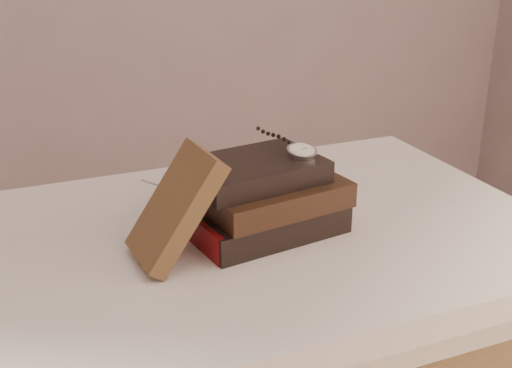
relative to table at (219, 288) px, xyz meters
name	(u,v)px	position (x,y,z in m)	size (l,w,h in m)	color
table	(219,288)	(0.00, 0.00, 0.00)	(1.00, 0.60, 0.75)	silver
book_stack	(263,198)	(0.07, -0.01, 0.14)	(0.24, 0.18, 0.11)	black
journal	(176,207)	(-0.08, -0.05, 0.17)	(0.02, 0.10, 0.17)	#412B19
pocket_watch	(299,150)	(0.13, -0.01, 0.21)	(0.05, 0.15, 0.02)	silver
eyeglasses	(192,185)	(-0.02, 0.05, 0.15)	(0.11, 0.12, 0.04)	silver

